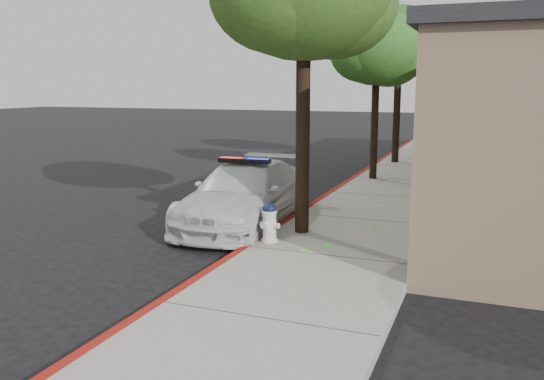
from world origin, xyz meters
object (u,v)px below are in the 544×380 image
(fire_hydrant, at_px, (269,222))
(street_tree_mid, at_px, (377,51))
(street_tree_far, at_px, (400,45))
(police_car, at_px, (245,194))

(fire_hydrant, xyz_separation_m, street_tree_mid, (0.36, 8.40, 3.68))
(street_tree_mid, relative_size, street_tree_far, 0.89)
(police_car, height_order, street_tree_mid, street_tree_mid)
(police_car, distance_m, street_tree_mid, 7.78)
(street_tree_far, bearing_deg, street_tree_mid, -90.42)
(street_tree_mid, xyz_separation_m, street_tree_far, (0.03, 4.34, 0.48))
(street_tree_mid, bearing_deg, fire_hydrant, -92.44)
(street_tree_mid, height_order, street_tree_far, street_tree_far)
(police_car, relative_size, fire_hydrant, 6.40)
(police_car, distance_m, street_tree_far, 11.90)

